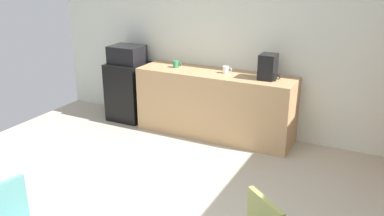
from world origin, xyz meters
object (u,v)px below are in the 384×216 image
mini_fridge (129,91)px  coffee_maker (268,67)px  microwave (127,54)px  mug_white (274,77)px  mug_green (226,70)px  mug_red (176,64)px

mini_fridge → coffee_maker: 2.24m
microwave → mug_white: 2.25m
mug_white → mug_green: same height
mug_green → coffee_maker: (0.58, -0.03, 0.11)m
mug_white → mug_red: bearing=178.2°
mug_white → coffee_maker: coffee_maker is taller
microwave → coffee_maker: coffee_maker is taller
mug_green → microwave: bearing=-179.0°
mug_white → mug_red: 1.41m
mug_red → mini_fridge: bearing=-179.9°
mug_red → mug_white: bearing=-1.8°
coffee_maker → mug_green: bearing=177.4°
mug_white → mug_red: same height
microwave → coffee_maker: 2.15m
microwave → mug_red: bearing=0.1°
mini_fridge → mug_red: 0.98m
microwave → mug_green: microwave is taller
mini_fridge → microwave: (0.00, 0.00, 0.57)m
microwave → mug_red: 0.83m
microwave → coffee_maker: (2.15, 0.00, 0.06)m
mug_white → coffee_maker: (-0.09, 0.04, 0.11)m
mini_fridge → mug_red: bearing=0.1°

